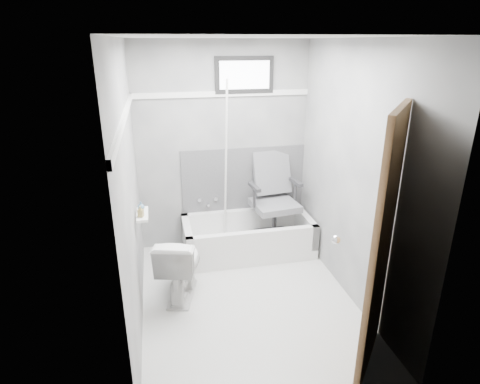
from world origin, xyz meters
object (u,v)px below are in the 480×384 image
object	(u,v)px
office_chair	(275,199)
door	(441,268)
soap_bottle_a	(141,211)
toilet	(180,265)
soap_bottle_b	(141,206)
bathtub	(248,236)

from	to	relation	value
office_chair	door	world-z (taller)	door
soap_bottle_a	toilet	bearing A→B (deg)	13.96
toilet	soap_bottle_b	size ratio (longest dim) A/B	8.10
office_chair	toilet	distance (m)	1.43
bathtub	door	distance (m)	2.47
bathtub	toilet	size ratio (longest dim) A/B	2.22
toilet	office_chair	bearing A→B (deg)	-132.31
office_chair	soap_bottle_b	xyz separation A→B (m)	(-1.50, -0.69, 0.32)
bathtub	soap_bottle_a	distance (m)	1.59
toilet	soap_bottle_a	bearing A→B (deg)	29.28
soap_bottle_b	toilet	bearing A→B (deg)	-10.70
soap_bottle_b	door	bearing A→B (deg)	-39.35
door	soap_bottle_b	size ratio (longest dim) A/B	23.95
soap_bottle_b	office_chair	bearing A→B (deg)	24.61
toilet	soap_bottle_a	xyz separation A→B (m)	(-0.32, -0.08, 0.63)
door	soap_bottle_a	xyz separation A→B (m)	(-1.92, 1.43, -0.03)
soap_bottle_b	bathtub	bearing A→B (deg)	28.72
bathtub	soap_bottle_b	distance (m)	1.52
toilet	door	distance (m)	2.30
toilet	soap_bottle_b	distance (m)	0.71
soap_bottle_a	bathtub	bearing A→B (deg)	33.77
bathtub	door	world-z (taller)	door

